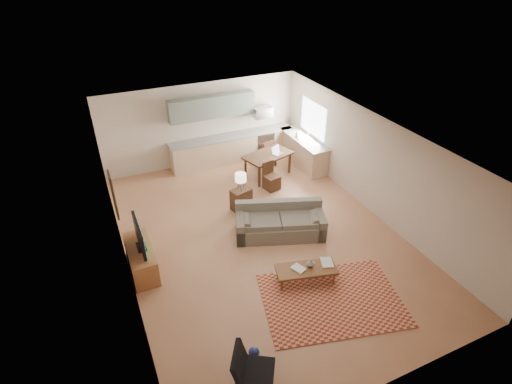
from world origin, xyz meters
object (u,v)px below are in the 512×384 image
tv_credenza (141,259)px  console_table (241,199)px  sofa (280,221)px  dining_table (268,165)px  coffee_table (306,275)px  armchair (256,370)px

tv_credenza → console_table: bearing=24.3°
sofa → dining_table: size_ratio=1.54×
console_table → dining_table: dining_table is taller
sofa → coffee_table: sofa is taller
armchair → dining_table: 7.13m
coffee_table → armchair: armchair is taller
sofa → coffee_table: size_ratio=1.75×
coffee_table → tv_credenza: tv_credenza is taller
coffee_table → armchair: 2.65m
coffee_table → dining_table: dining_table is taller
coffee_table → tv_credenza: (-3.17, 1.86, 0.12)m
armchair → tv_credenza: (-1.19, 3.61, -0.08)m
sofa → dining_table: (1.03, 2.84, -0.02)m
sofa → tv_credenza: size_ratio=1.66×
coffee_table → console_table: console_table is taller
coffee_table → tv_credenza: 3.68m
coffee_table → tv_credenza: bearing=164.0°
sofa → armchair: (-2.25, -3.49, -0.00)m
coffee_table → dining_table: 4.76m
sofa → armchair: bearing=-102.7°
coffee_table → dining_table: (1.30, 4.58, 0.18)m
sofa → console_table: sofa is taller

